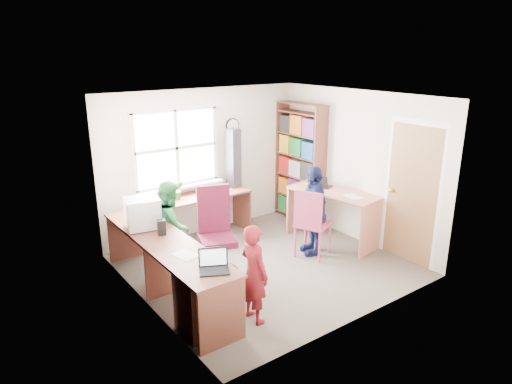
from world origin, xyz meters
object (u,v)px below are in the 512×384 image
laptop_right (321,184)px  person_green (171,225)px  bookshelf (300,165)px  person_red (254,273)px  l_desk (194,269)px  potted_plant (178,190)px  cd_tower (234,158)px  person_navy (313,210)px  laptop_left (214,265)px  swivel_chair (216,237)px  right_desk (334,205)px  crt_monitor (143,213)px  wooden_chair (311,221)px

laptop_right → person_green: 2.53m
bookshelf → person_red: (-2.59, -2.19, -0.42)m
l_desk → potted_plant: (0.68, 1.72, 0.44)m
cd_tower → person_navy: (0.40, -1.54, -0.56)m
cd_tower → laptop_left: bearing=-139.9°
swivel_chair → l_desk: bearing=-120.1°
bookshelf → person_green: bookshelf is taller
cd_tower → laptop_right: bearing=-61.5°
laptop_right → laptop_left: bearing=94.7°
l_desk → right_desk: 2.77m
cd_tower → person_navy: cd_tower is taller
crt_monitor → l_desk: bearing=-63.5°
bookshelf → right_desk: bearing=-101.5°
right_desk → person_red: 2.61m
laptop_right → cd_tower: bearing=20.6°
person_red → person_green: size_ratio=0.91×
person_green → l_desk: bearing=-166.1°
l_desk → bookshelf: size_ratio=1.40×
wooden_chair → bookshelf: bearing=30.6°
potted_plant → swivel_chair: bearing=-92.0°
swivel_chair → bookshelf: bearing=41.3°
l_desk → bookshelf: (2.96, 1.47, 0.55)m
person_red → person_green: (-0.15, 1.76, 0.06)m
laptop_left → person_red: bearing=18.5°
swivel_chair → person_green: person_green is taller
bookshelf → person_red: bookshelf is taller
bookshelf → laptop_right: bookshelf is taller
wooden_chair → person_red: bearing=-177.0°
l_desk → laptop_right: 2.83m
crt_monitor → potted_plant: bearing=53.2°
swivel_chair → laptop_left: bearing=-102.5°
crt_monitor → cd_tower: cd_tower is taller
laptop_right → cd_tower: 1.51m
l_desk → potted_plant: size_ratio=10.37×
l_desk → swivel_chair: size_ratio=2.40×
person_red → potted_plant: bearing=-8.3°
l_desk → swivel_chair: (0.64, 0.54, 0.07)m
l_desk → laptop_left: (-0.11, -0.65, 0.35)m
laptop_right → wooden_chair: bearing=107.5°
person_green → person_red: bearing=-149.5°
bookshelf → swivel_chair: 2.54m
right_desk → person_green: person_green is taller
swivel_chair → wooden_chair: 1.44m
swivel_chair → person_navy: size_ratio=0.90×
laptop_left → bookshelf: bearing=61.4°
laptop_right → cd_tower: cd_tower is taller
potted_plant → person_navy: (1.47, -1.48, -0.21)m
crt_monitor → laptop_left: size_ratio=1.20×
laptop_left → laptop_right: 3.11m
potted_plant → person_red: (-0.31, -2.43, -0.31)m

